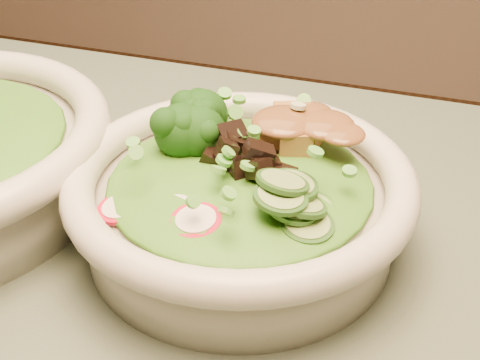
% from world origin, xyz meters
% --- Properties ---
extents(salad_bowl, '(0.25, 0.25, 0.07)m').
position_xyz_m(salad_bowl, '(-0.07, 0.12, 0.79)').
color(salad_bowl, beige).
rests_on(salad_bowl, dining_table).
extents(lettuce_bed, '(0.19, 0.19, 0.02)m').
position_xyz_m(lettuce_bed, '(-0.07, 0.12, 0.81)').
color(lettuce_bed, '#2D6816').
rests_on(lettuce_bed, salad_bowl).
extents(broccoli_florets, '(0.09, 0.09, 0.04)m').
position_xyz_m(broccoli_florets, '(-0.13, 0.14, 0.82)').
color(broccoli_florets, black).
rests_on(broccoli_florets, salad_bowl).
extents(radish_slices, '(0.11, 0.07, 0.02)m').
position_xyz_m(radish_slices, '(-0.10, 0.06, 0.81)').
color(radish_slices, '#B90E27').
rests_on(radish_slices, salad_bowl).
extents(cucumber_slices, '(0.08, 0.08, 0.03)m').
position_xyz_m(cucumber_slices, '(-0.02, 0.09, 0.82)').
color(cucumber_slices, '#7DA45B').
rests_on(cucumber_slices, salad_bowl).
extents(mushroom_heap, '(0.08, 0.08, 0.04)m').
position_xyz_m(mushroom_heap, '(-0.07, 0.13, 0.82)').
color(mushroom_heap, black).
rests_on(mushroom_heap, salad_bowl).
extents(tofu_cubes, '(0.10, 0.08, 0.03)m').
position_xyz_m(tofu_cubes, '(-0.05, 0.17, 0.82)').
color(tofu_cubes, olive).
rests_on(tofu_cubes, salad_bowl).
extents(peanut_sauce, '(0.06, 0.05, 0.01)m').
position_xyz_m(peanut_sauce, '(-0.05, 0.17, 0.83)').
color(peanut_sauce, brown).
rests_on(peanut_sauce, tofu_cubes).
extents(scallion_garnish, '(0.17, 0.17, 0.02)m').
position_xyz_m(scallion_garnish, '(-0.07, 0.12, 0.83)').
color(scallion_garnish, '#56A93B').
rests_on(scallion_garnish, salad_bowl).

